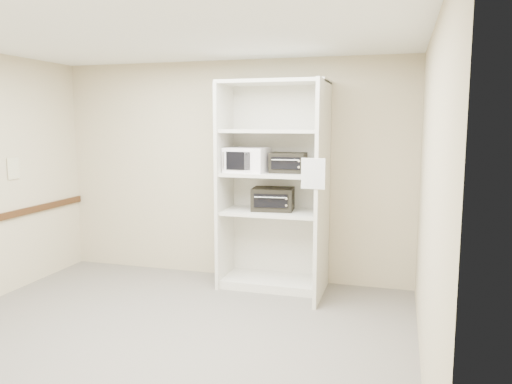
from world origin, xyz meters
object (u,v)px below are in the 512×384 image
(shelving_unit, at_px, (277,193))
(microwave, at_px, (247,160))
(toaster_oven_lower, at_px, (273,199))
(toaster_oven_upper, at_px, (288,163))

(shelving_unit, distance_m, microwave, 0.53)
(shelving_unit, xyz_separation_m, toaster_oven_lower, (-0.06, 0.03, -0.08))
(shelving_unit, xyz_separation_m, toaster_oven_upper, (0.12, 0.04, 0.35))
(toaster_oven_upper, xyz_separation_m, toaster_oven_lower, (-0.18, -0.01, -0.43))
(microwave, bearing_deg, shelving_unit, 10.06)
(microwave, relative_size, toaster_oven_lower, 1.01)
(microwave, bearing_deg, toaster_oven_upper, 13.76)
(microwave, distance_m, toaster_oven_upper, 0.49)
(toaster_oven_upper, distance_m, toaster_oven_lower, 0.47)
(microwave, relative_size, toaster_oven_upper, 1.19)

